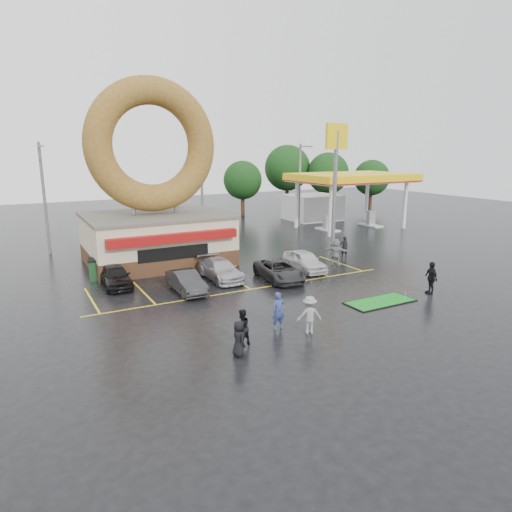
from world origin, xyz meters
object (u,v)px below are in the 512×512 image
car_white (305,261)px  dumpster (103,269)px  shell_sign (336,161)px  streetlight_left (44,196)px  person_blue (279,311)px  donut_shop (155,204)px  car_silver (220,270)px  car_black (116,276)px  putting_green (380,302)px  person_cameraman (431,278)px  car_grey (279,270)px  gas_station (334,192)px  streetlight_mid (202,188)px  streetlight_right (300,183)px  car_dgrey (186,282)px

car_white → dumpster: bearing=164.2°
shell_sign → streetlight_left: bearing=161.0°
person_blue → donut_shop: bearing=97.0°
streetlight_left → car_silver: bearing=-55.6°
car_black → person_blue: size_ratio=2.20×
person_blue → putting_green: person_blue is taller
streetlight_left → car_black: size_ratio=2.22×
person_cameraman → car_grey: bearing=-119.2°
car_silver → dumpster: 7.83m
person_blue → gas_station: bearing=50.2°
streetlight_mid → dumpster: size_ratio=5.00×
streetlight_right → streetlight_mid: bearing=-175.2°
streetlight_mid → gas_station: bearing=0.1°
car_grey → car_white: 3.06m
streetlight_right → car_dgrey: bearing=-138.9°
car_black → car_grey: bearing=-18.4°
streetlight_mid → car_dgrey: streetlight_mid is taller
streetlight_right → person_blue: 30.76m
car_silver → car_white: car_white is taller
gas_station → putting_green: bearing=-122.4°
car_black → person_cameraman: (16.24, -10.46, 0.29)m
car_grey → person_cameraman: bearing=-40.2°
streetlight_mid → person_blue: size_ratio=4.89×
streetlight_right → car_dgrey: 26.45m
streetlight_right → car_white: size_ratio=2.13×
streetlight_right → car_dgrey: size_ratio=2.27×
car_silver → dumpster: size_ratio=2.55×
person_blue → car_black: bearing=119.1°
streetlight_mid → streetlight_left: bearing=-175.9°
gas_station → car_dgrey: gas_station is taller
gas_station → shell_sign: 11.93m
car_black → streetlight_mid: bearing=51.1°
donut_shop → person_blue: (1.18, -15.82, -3.54)m
car_grey → car_white: size_ratio=1.10×
gas_station → person_cameraman: 25.98m
donut_shop → streetlight_right: bearing=25.2°
streetlight_mid → shell_sign: bearing=-44.7°
gas_station → streetlight_left: streetlight_left is taller
car_black → car_white: size_ratio=0.96×
gas_station → putting_green: size_ratio=3.33×
person_cameraman → car_black: bearing=-105.4°
putting_green → dumpster: bearing=135.6°
car_grey → streetlight_left: bearing=135.5°
car_dgrey → car_grey: car_dgrey is taller
dumpster → shell_sign: bearing=14.8°
donut_shop → gas_station: donut_shop is taller
donut_shop → shell_sign: bearing=-3.5°
streetlight_left → car_dgrey: 16.93m
donut_shop → car_silver: (2.28, -6.62, -3.80)m
donut_shop → shell_sign: (16.00, -0.97, 2.91)m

